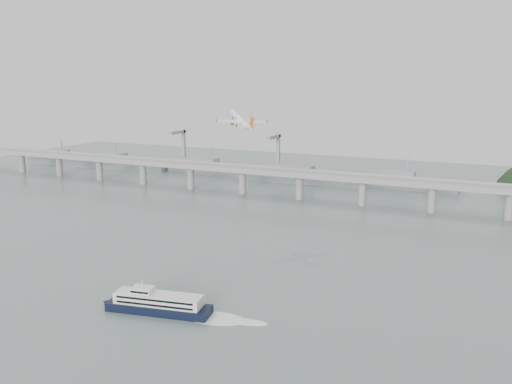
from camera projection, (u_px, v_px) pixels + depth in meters
The scene contains 5 objects.
ground at pixel (203, 295), 237.42m from camera, with size 900.00×900.00×0.00m, color slate.
bridge at pixel (335, 180), 411.65m from camera, with size 800.00×22.00×23.90m.
distant_fleet at pixel (204, 168), 535.55m from camera, with size 453.00×60.90×40.00m.
ferry at pixel (159, 304), 219.89m from camera, with size 71.16×21.81×13.50m.
airliner at pixel (241, 120), 318.88m from camera, with size 29.61×28.31×13.15m.
Camera 1 is at (115.42, -192.27, 93.21)m, focal length 38.00 mm.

